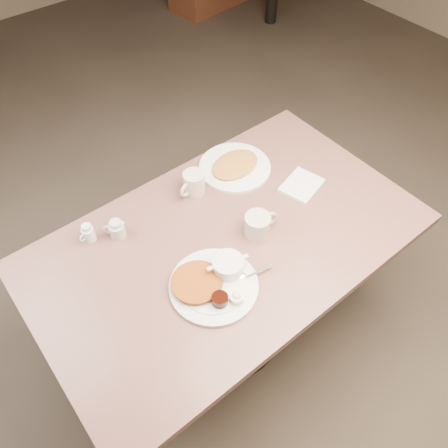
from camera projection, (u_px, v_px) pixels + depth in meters
room at (229, 93)px, 1.19m from camera, size 7.04×8.04×2.84m
diner_table at (227, 264)px, 1.83m from camera, size 1.50×0.90×0.75m
main_plate at (214, 281)px, 1.55m from camera, size 0.41×0.39×0.07m
coffee_mug_near at (258, 224)px, 1.68m from camera, size 0.15×0.11×0.09m
napkin at (302, 186)px, 1.87m from camera, size 0.20×0.18×0.02m
coffee_mug_far at (194, 183)px, 1.82m from camera, size 0.14×0.11×0.10m
creamer_left at (88, 233)px, 1.67m from camera, size 0.07×0.05×0.08m
creamer_right at (117, 229)px, 1.68m from camera, size 0.08×0.07×0.08m
hash_plate at (235, 166)px, 1.94m from camera, size 0.35×0.35×0.04m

